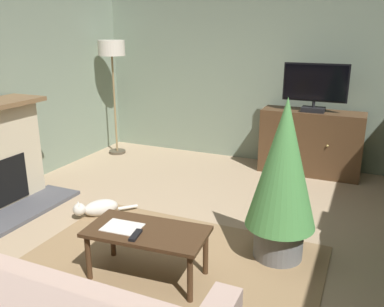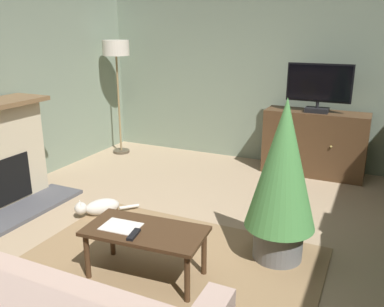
% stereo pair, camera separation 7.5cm
% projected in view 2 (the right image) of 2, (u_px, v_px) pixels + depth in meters
% --- Properties ---
extents(ground_plane, '(5.87, 6.44, 0.04)m').
position_uv_depth(ground_plane, '(184.00, 255.00, 3.64)').
color(ground_plane, tan).
extents(wall_back, '(5.87, 0.10, 2.55)m').
position_uv_depth(wall_back, '(275.00, 76.00, 5.83)').
color(wall_back, gray).
rests_on(wall_back, ground_plane).
extents(rug_central, '(2.49, 1.89, 0.01)m').
position_uv_depth(rug_central, '(163.00, 270.00, 3.38)').
color(rug_central, '#8E704C').
rests_on(rug_central, ground_plane).
extents(tv_cabinet, '(1.34, 0.47, 0.88)m').
position_uv_depth(tv_cabinet, '(314.00, 145.00, 5.51)').
color(tv_cabinet, '#352315').
rests_on(tv_cabinet, ground_plane).
extents(television, '(0.82, 0.20, 0.63)m').
position_uv_depth(television, '(319.00, 87.00, 5.22)').
color(television, black).
rests_on(television, tv_cabinet).
extents(coffee_table, '(0.99, 0.55, 0.43)m').
position_uv_depth(coffee_table, '(145.00, 236.00, 3.19)').
color(coffee_table, '#422B19').
rests_on(coffee_table, ground_plane).
extents(tv_remote, '(0.08, 0.18, 0.02)m').
position_uv_depth(tv_remote, '(134.00, 234.00, 3.07)').
color(tv_remote, black).
rests_on(tv_remote, coffee_table).
extents(folded_newspaper, '(0.32, 0.24, 0.01)m').
position_uv_depth(folded_newspaper, '(121.00, 226.00, 3.21)').
color(folded_newspaper, silver).
rests_on(folded_newspaper, coffee_table).
extents(potted_plant_tall_palm_by_window, '(0.60, 0.60, 1.42)m').
position_uv_depth(potted_plant_tall_palm_by_window, '(283.00, 175.00, 3.34)').
color(potted_plant_tall_palm_by_window, slate).
rests_on(potted_plant_tall_palm_by_window, ground_plane).
extents(cat, '(0.51, 0.53, 0.20)m').
position_uv_depth(cat, '(99.00, 207.00, 4.36)').
color(cat, beige).
rests_on(cat, ground_plane).
extents(floor_lamp, '(0.40, 0.40, 1.76)m').
position_uv_depth(floor_lamp, '(116.00, 57.00, 6.14)').
color(floor_lamp, '#4C4233').
rests_on(floor_lamp, ground_plane).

